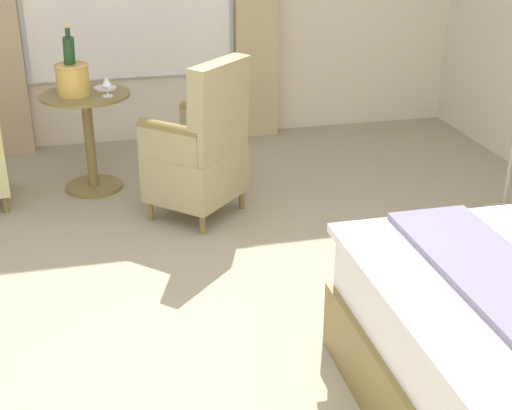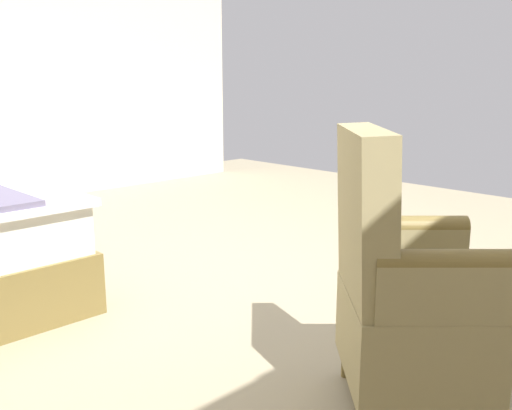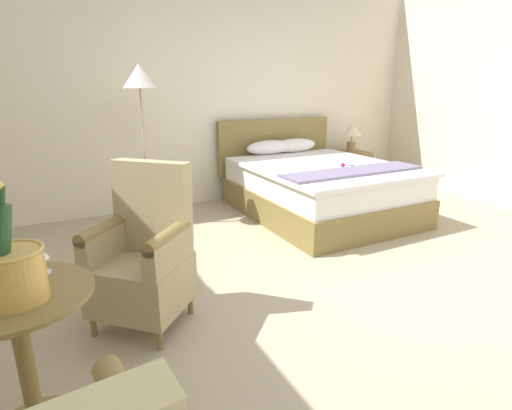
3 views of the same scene
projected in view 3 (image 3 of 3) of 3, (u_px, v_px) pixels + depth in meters
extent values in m
plane|color=tan|center=(349.00, 289.00, 3.08)|extent=(7.81, 7.81, 0.00)
cube|color=beige|center=(209.00, 88.00, 5.11)|extent=(6.43, 0.12, 2.97)
cube|color=olive|center=(319.00, 201.00, 4.85)|extent=(1.64, 2.10, 0.33)
cube|color=white|center=(320.00, 178.00, 4.76)|extent=(1.59, 2.03, 0.26)
cube|color=white|center=(324.00, 166.00, 4.67)|extent=(1.67, 1.97, 0.04)
cube|color=slate|center=(353.00, 172.00, 4.22)|extent=(1.64, 0.38, 0.03)
cube|color=olive|center=(275.00, 146.00, 5.62)|extent=(1.72, 0.08, 0.74)
ellipsoid|color=white|center=(270.00, 147.00, 5.36)|extent=(0.69, 0.23, 0.19)
ellipsoid|color=white|center=(294.00, 145.00, 5.53)|extent=(0.69, 0.24, 0.19)
cylinder|color=#2D6628|center=(343.00, 164.00, 4.67)|extent=(0.25, 0.31, 0.01)
sphere|color=#B20F4C|center=(343.00, 165.00, 4.48)|extent=(0.05, 0.05, 0.05)
ellipsoid|color=#33702D|center=(357.00, 167.00, 4.46)|extent=(0.02, 0.05, 0.01)
cube|color=white|center=(349.00, 164.00, 4.64)|extent=(0.09, 0.12, 0.00)
cube|color=olive|center=(350.00, 170.00, 6.08)|extent=(0.51, 0.44, 0.56)
sphere|color=olive|center=(364.00, 161.00, 6.16)|extent=(0.02, 0.02, 0.02)
cylinder|color=#9C7343|center=(351.00, 147.00, 5.98)|extent=(0.13, 0.13, 0.15)
cylinder|color=tan|center=(352.00, 139.00, 5.94)|extent=(0.02, 0.02, 0.10)
cone|color=beige|center=(352.00, 130.00, 5.91)|extent=(0.30, 0.30, 0.15)
cylinder|color=#BBAA9F|center=(151.00, 223.00, 4.53)|extent=(0.28, 0.28, 0.03)
cylinder|color=#BBAA9F|center=(146.00, 158.00, 4.32)|extent=(0.03, 0.03, 1.46)
cone|color=silver|center=(139.00, 76.00, 4.08)|extent=(0.34, 0.34, 0.24)
cylinder|color=olive|center=(27.00, 370.00, 1.70)|extent=(0.07, 0.07, 0.69)
cylinder|color=olive|center=(13.00, 296.00, 1.60)|extent=(0.62, 0.62, 0.02)
cylinder|color=gold|center=(15.00, 276.00, 1.52)|extent=(0.22, 0.22, 0.21)
torus|color=gold|center=(10.00, 251.00, 1.49)|extent=(0.23, 0.23, 0.02)
cylinder|color=white|center=(11.00, 256.00, 1.50)|extent=(0.19, 0.19, 0.03)
cylinder|color=#193D1E|center=(0.00, 195.00, 1.43)|extent=(0.04, 0.03, 0.08)
cylinder|color=white|center=(42.00, 273.00, 1.77)|extent=(0.08, 0.08, 0.01)
cylinder|color=white|center=(41.00, 266.00, 1.76)|extent=(0.01, 0.01, 0.06)
cone|color=white|center=(39.00, 252.00, 1.74)|extent=(0.08, 0.08, 0.06)
cylinder|color=olive|center=(94.00, 326.00, 2.49)|extent=(0.04, 0.04, 0.13)
cylinder|color=olive|center=(160.00, 339.00, 2.36)|extent=(0.04, 0.04, 0.13)
cylinder|color=olive|center=(132.00, 295.00, 2.87)|extent=(0.04, 0.04, 0.13)
cylinder|color=olive|center=(191.00, 304.00, 2.74)|extent=(0.04, 0.04, 0.13)
cube|color=tan|center=(142.00, 284.00, 2.55)|extent=(0.73, 0.73, 0.32)
cube|color=tan|center=(152.00, 207.00, 2.60)|extent=(0.47, 0.47, 0.60)
cube|color=tan|center=(106.00, 244.00, 2.52)|extent=(0.38, 0.39, 0.20)
cylinder|color=olive|center=(104.00, 229.00, 2.49)|extent=(0.38, 0.39, 0.09)
cube|color=tan|center=(169.00, 252.00, 2.40)|extent=(0.38, 0.39, 0.20)
cylinder|color=olive|center=(168.00, 237.00, 2.37)|extent=(0.38, 0.39, 0.09)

